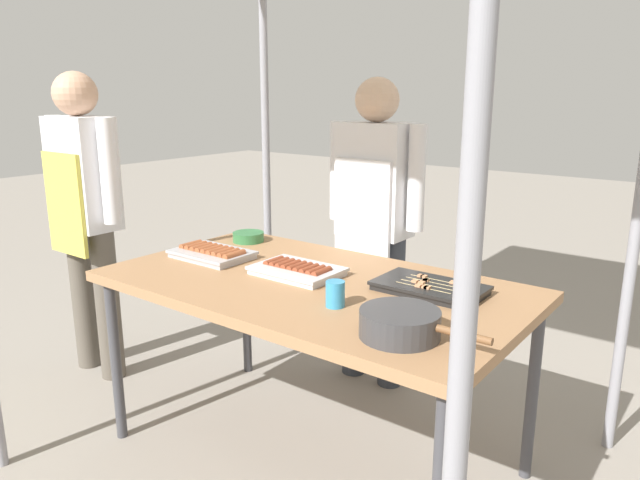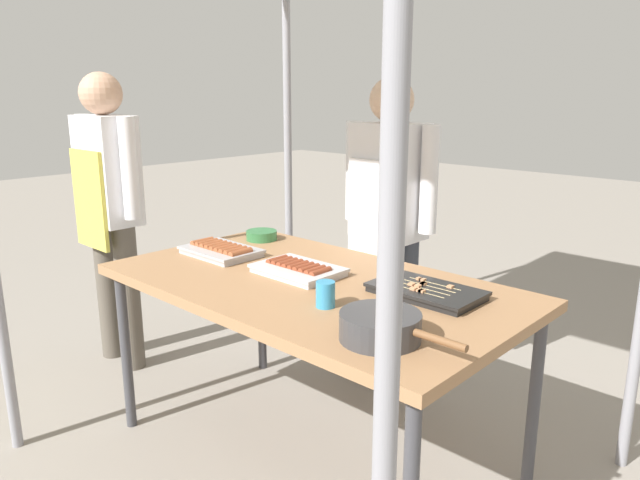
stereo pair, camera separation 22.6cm
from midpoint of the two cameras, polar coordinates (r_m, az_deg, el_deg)
The scene contains 10 objects.
ground_plane at distance 2.60m, azimuth 1.84°, elevation -19.89°, with size 18.00×18.00×0.00m, color gray.
stall_table at distance 2.28m, azimuth 1.98°, elevation -5.21°, with size 1.60×0.90×0.75m.
tray_grilled_sausages at distance 2.62m, azimuth -7.05°, elevation -1.01°, with size 0.34×0.23×0.05m.
tray_meat_skewers at distance 2.15m, azimuth 13.13°, elevation -4.86°, with size 0.39×0.23×0.04m.
tray_pork_links at distance 2.33m, azimuth 0.66°, elevation -2.87°, with size 0.34×0.23×0.05m.
cooking_wok at distance 1.75m, azimuth 9.59°, elevation -8.14°, with size 0.40×0.24×0.08m.
condiment_bowl at distance 2.87m, azimuth -3.39°, elevation 0.43°, with size 0.15×0.15×0.05m, color #33723F.
drink_cup_near_edge at distance 1.98m, azimuth 3.80°, elevation -5.27°, with size 0.06×0.06×0.09m, color #338CBF.
vendor_woman at distance 2.88m, azimuth 8.78°, elevation 2.70°, with size 0.52×0.22×1.51m.
customer_nearby at distance 3.22m, azimuth -17.69°, elevation 3.77°, with size 0.52×0.23×1.54m.
Camera 2 is at (1.50, -1.55, 1.46)m, focal length 33.39 mm.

